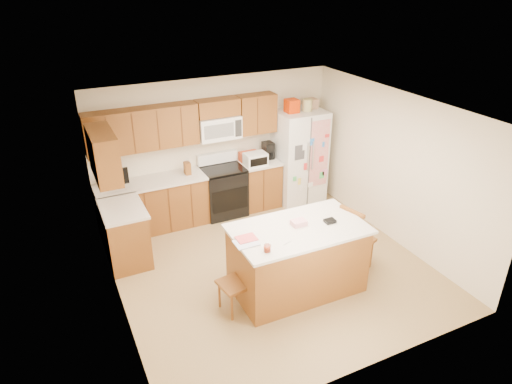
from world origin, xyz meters
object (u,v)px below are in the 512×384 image
stove (223,190)px  refrigerator (299,155)px  windsor_chair_left (236,283)px  windsor_chair_right (355,239)px  windsor_chair_back (277,243)px  island (297,258)px

stove → refrigerator: refrigerator is taller
windsor_chair_left → windsor_chair_right: 2.02m
refrigerator → windsor_chair_back: size_ratio=2.20×
refrigerator → windsor_chair_left: bearing=-133.9°
refrigerator → windsor_chair_left: size_ratio=2.22×
island → windsor_chair_right: island is taller
refrigerator → island: bearing=-120.7°
stove → windsor_chair_right: 2.74m
island → windsor_chair_right: size_ratio=1.79×
island → windsor_chair_back: (-0.01, 0.57, -0.07)m
refrigerator → windsor_chair_right: size_ratio=1.94×
refrigerator → island: 2.94m
refrigerator → stove: bearing=177.7°
windsor_chair_left → island: bearing=2.4°
stove → refrigerator: 1.63m
windsor_chair_left → windsor_chair_back: 1.12m
windsor_chair_back → stove: bearing=92.0°
refrigerator → windsor_chair_left: (-2.44, -2.54, -0.49)m
windsor_chair_back → refrigerator: bearing=52.1°
stove → windsor_chair_left: size_ratio=1.23×
windsor_chair_left → windsor_chair_right: size_ratio=0.87×
stove → island: 2.56m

